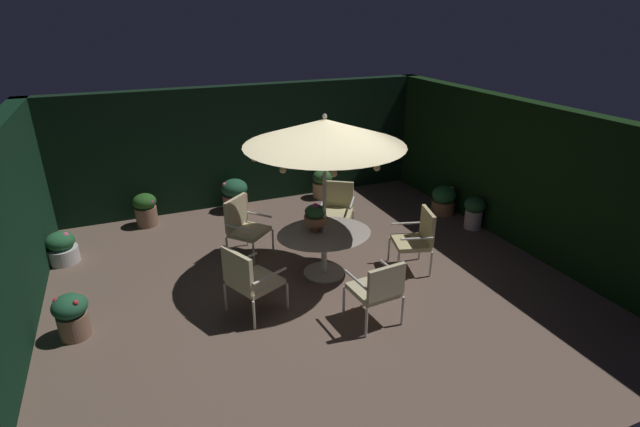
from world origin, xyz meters
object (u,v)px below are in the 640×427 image
(patio_chair_southeast, at_px, (249,278))
(potted_plant_right_near, at_px, (474,211))
(centerpiece_planter, at_px, (315,215))
(potted_plant_back_left, at_px, (235,194))
(patio_chair_east, at_px, (244,224))
(potted_plant_right_far, at_px, (62,248))
(patio_chair_north, at_px, (417,236))
(potted_plant_back_center, at_px, (72,315))
(patio_chair_south, at_px, (378,288))
(potted_plant_front_corner, at_px, (146,209))
(potted_plant_left_far, at_px, (444,200))
(potted_plant_back_right, at_px, (322,184))
(patio_dining_table, at_px, (324,242))
(patio_umbrella, at_px, (325,133))
(patio_chair_northeast, at_px, (338,206))

(patio_chair_southeast, bearing_deg, potted_plant_right_near, 13.28)
(centerpiece_planter, bearing_deg, potted_plant_back_left, 100.97)
(centerpiece_planter, relative_size, patio_chair_southeast, 0.45)
(patio_chair_east, distance_m, potted_plant_right_far, 3.04)
(centerpiece_planter, distance_m, patio_chair_southeast, 1.52)
(patio_chair_southeast, bearing_deg, patio_chair_east, 77.88)
(patio_chair_north, relative_size, potted_plant_right_near, 1.64)
(potted_plant_right_far, relative_size, potted_plant_right_near, 0.88)
(potted_plant_back_center, height_order, potted_plant_right_near, potted_plant_right_near)
(patio_chair_north, bearing_deg, patio_chair_south, -140.70)
(patio_chair_south, height_order, potted_plant_front_corner, patio_chair_south)
(potted_plant_left_far, height_order, potted_plant_back_center, potted_plant_back_center)
(potted_plant_back_right, distance_m, potted_plant_back_center, 5.93)
(potted_plant_left_far, bearing_deg, potted_plant_right_far, 174.31)
(patio_chair_north, bearing_deg, potted_plant_back_center, 177.83)
(patio_dining_table, bearing_deg, centerpiece_planter, 133.67)
(patio_umbrella, distance_m, patio_chair_north, 2.27)
(potted_plant_back_right, relative_size, potted_plant_back_left, 0.93)
(potted_plant_back_center, relative_size, potted_plant_back_left, 0.90)
(centerpiece_planter, xyz_separation_m, patio_chair_northeast, (0.92, 1.15, -0.43))
(patio_umbrella, xyz_separation_m, potted_plant_left_far, (3.25, 1.32, -2.00))
(potted_plant_front_corner, bearing_deg, patio_chair_south, -60.19)
(centerpiece_planter, bearing_deg, patio_chair_southeast, -150.09)
(patio_chair_southeast, xyz_separation_m, patio_chair_south, (1.50, -0.86, -0.02))
(patio_umbrella, xyz_separation_m, patio_chair_south, (0.13, -1.49, -1.74))
(patio_chair_south, bearing_deg, patio_chair_northeast, 75.93)
(potted_plant_left_far, bearing_deg, patio_chair_southeast, -157.20)
(patio_chair_northeast, relative_size, potted_plant_back_left, 1.45)
(patio_dining_table, distance_m, patio_chair_southeast, 1.51)
(patio_chair_south, bearing_deg, potted_plant_back_center, 161.30)
(potted_plant_back_right, relative_size, potted_plant_front_corner, 0.97)
(patio_chair_north, bearing_deg, potted_plant_right_near, 25.49)
(patio_chair_east, bearing_deg, potted_plant_front_corner, 127.32)
(patio_umbrella, xyz_separation_m, patio_chair_northeast, (0.82, 1.26, -1.74))
(centerpiece_planter, distance_m, patio_chair_south, 1.67)
(patio_chair_southeast, bearing_deg, potted_plant_front_corner, 106.64)
(centerpiece_planter, xyz_separation_m, potted_plant_front_corner, (-2.37, 2.94, -0.64))
(patio_dining_table, relative_size, potted_plant_left_far, 2.57)
(potted_plant_back_left, bearing_deg, potted_plant_back_right, -0.34)
(patio_umbrella, xyz_separation_m, potted_plant_right_far, (-3.88, 2.03, -2.03))
(potted_plant_right_near, bearing_deg, potted_plant_back_right, 127.75)
(centerpiece_planter, xyz_separation_m, potted_plant_right_near, (3.44, 0.38, -0.64))
(potted_plant_front_corner, height_order, potted_plant_back_center, potted_plant_front_corner)
(potted_plant_front_corner, bearing_deg, patio_chair_northeast, -28.64)
(potted_plant_back_center, bearing_deg, potted_plant_right_far, 97.21)
(potted_plant_right_far, bearing_deg, patio_dining_table, -27.61)
(patio_chair_north, relative_size, potted_plant_front_corner, 1.56)
(patio_chair_south, xyz_separation_m, potted_plant_left_far, (3.12, 2.81, -0.26))
(patio_umbrella, bearing_deg, patio_dining_table, -135.98)
(patio_chair_east, height_order, potted_plant_front_corner, patio_chair_east)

